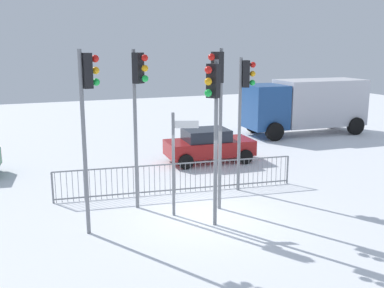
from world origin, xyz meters
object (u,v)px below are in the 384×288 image
traffic_light_mid_left (87,101)px  direction_sign_post (175,159)px  car_red_mid (208,145)px  traffic_light_foreground_right (213,107)px  traffic_light_rear_left (138,94)px  traffic_light_foreground_left (218,94)px  traffic_light_mid_right (244,94)px  delivery_truck (306,104)px

traffic_light_mid_left → direction_sign_post: traffic_light_mid_left is taller
traffic_light_mid_left → car_red_mid: 8.84m
traffic_light_foreground_right → traffic_light_rear_left: (-1.52, 2.14, 0.19)m
traffic_light_rear_left → traffic_light_mid_left: 2.14m
traffic_light_foreground_left → traffic_light_mid_right: bearing=-71.1°
delivery_truck → traffic_light_mid_left: bearing=37.5°
traffic_light_mid_right → direction_sign_post: 3.71m
traffic_light_rear_left → traffic_light_mid_left: bearing=-0.3°
traffic_light_foreground_right → car_red_mid: (2.77, 6.67, -2.66)m
traffic_light_rear_left → traffic_light_foreground_right: bearing=87.5°
traffic_light_foreground_right → delivery_truck: size_ratio=0.66×
traffic_light_mid_right → traffic_light_foreground_left: traffic_light_foreground_left is taller
traffic_light_foreground_right → traffic_light_mid_left: size_ratio=0.94×
car_red_mid → delivery_truck: bearing=29.7°
traffic_light_foreground_right → traffic_light_mid_right: bearing=-76.0°
traffic_light_mid_left → car_red_mid: bearing=120.4°
traffic_light_mid_right → delivery_truck: bearing=148.1°
direction_sign_post → delivery_truck: size_ratio=0.44×
traffic_light_foreground_right → traffic_light_rear_left: 2.63m
traffic_light_foreground_left → direction_sign_post: (-1.34, 0.02, -1.87)m
traffic_light_rear_left → car_red_mid: (4.29, 4.53, -2.85)m
traffic_light_mid_right → car_red_mid: bearing=-172.2°
traffic_light_foreground_right → traffic_light_rear_left: bearing=0.8°
traffic_light_foreground_right → traffic_light_mid_left: (-3.22, 0.84, 0.20)m
traffic_light_mid_left → traffic_light_foreground_left: bearing=81.1°
traffic_light_rear_left → traffic_light_mid_left: traffic_light_mid_left is taller
traffic_light_rear_left → traffic_light_foreground_left: size_ratio=0.99×
traffic_light_rear_left → delivery_truck: 14.75m
traffic_light_mid_right → traffic_light_foreground_left: 2.21m
traffic_light_foreground_right → direction_sign_post: size_ratio=1.49×
traffic_light_rear_left → delivery_truck: size_ratio=0.69×
traffic_light_foreground_left → car_red_mid: size_ratio=1.28×
traffic_light_foreground_right → traffic_light_mid_left: bearing=40.9°
traffic_light_mid_right → traffic_light_mid_left: (-5.54, -1.78, 0.22)m
traffic_light_foreground_right → car_red_mid: bearing=-57.0°
direction_sign_post → delivery_truck: (11.18, 9.30, -0.02)m
traffic_light_mid_right → traffic_light_rear_left: 3.87m
traffic_light_foreground_left → car_red_mid: 6.55m
traffic_light_rear_left → direction_sign_post: 2.24m
traffic_light_mid_left → direction_sign_post: 3.17m
traffic_light_rear_left → car_red_mid: 6.85m
traffic_light_rear_left → traffic_light_mid_right: bearing=149.3°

